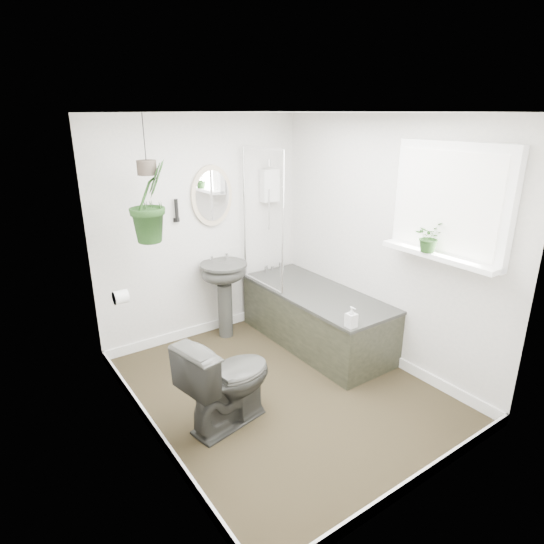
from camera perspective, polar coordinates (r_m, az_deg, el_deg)
floor at (r=4.13m, az=1.23°, el=-14.59°), size 2.30×2.80×0.02m
ceiling at (r=3.43m, az=1.52°, el=19.56°), size 2.30×2.80×0.02m
wall_back at (r=4.78m, az=-8.72°, el=5.23°), size 2.30×0.02×2.30m
wall_front at (r=2.70m, az=19.50°, el=-6.98°), size 2.30×0.02×2.30m
wall_left at (r=3.12m, az=-16.14°, el=-3.05°), size 0.02×2.80×2.30m
wall_right at (r=4.38m, az=13.73°, el=3.58°), size 0.02×2.80×2.30m
skirting at (r=4.10m, az=1.24°, el=-13.89°), size 2.30×2.80×0.10m
bathtub at (r=4.76m, az=5.51°, el=-5.67°), size 0.72×1.72×0.58m
bath_screen at (r=4.62m, az=-1.20°, el=6.62°), size 0.04×0.72×1.40m
shower_box at (r=5.04m, az=-0.30°, el=10.81°), size 0.20×0.10×0.35m
oval_mirror at (r=4.72m, az=-7.52°, el=9.45°), size 0.46×0.03×0.62m
wall_sconce at (r=4.56m, az=-11.89°, el=7.59°), size 0.04×0.04×0.22m
toilet_roll_holder at (r=3.85m, az=-18.46°, el=-2.99°), size 0.11×0.11×0.11m
window_recess at (r=3.80m, az=21.53°, el=8.21°), size 0.08×1.00×0.90m
window_sill at (r=3.84m, az=20.18°, el=1.98°), size 0.18×1.00×0.04m
window_blinds at (r=3.76m, az=21.14°, el=8.16°), size 0.01×0.86×0.76m
toilet at (r=3.56m, az=-5.57°, el=-13.30°), size 0.81×0.56×0.76m
pedestal_sink at (r=4.87m, az=-5.93°, el=-3.52°), size 0.53×0.46×0.83m
sill_plant at (r=3.80m, az=19.06°, el=4.22°), size 0.27×0.25×0.25m
hanging_plant at (r=4.01m, az=-15.09°, el=8.50°), size 0.48×0.45×0.69m
soap_bottle at (r=3.90m, az=9.94°, el=-5.59°), size 0.08×0.08×0.18m
hanging_pot at (r=3.97m, az=-15.45°, el=12.52°), size 0.16×0.16×0.12m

